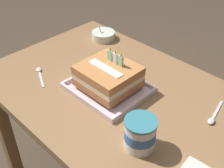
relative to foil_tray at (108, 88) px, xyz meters
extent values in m
cube|color=olive|center=(0.02, 0.02, -0.02)|extent=(1.14, 0.76, 0.04)
cube|color=olive|center=(-0.49, -0.30, -0.40)|extent=(0.06, 0.06, 0.72)
cube|color=olive|center=(-0.49, 0.34, -0.40)|extent=(0.06, 0.06, 0.72)
cube|color=silver|center=(0.00, 0.00, 0.00)|extent=(0.31, 0.27, 0.01)
cube|color=silver|center=(0.00, -0.13, 0.01)|extent=(0.31, 0.01, 0.02)
cube|color=silver|center=(0.00, 0.13, 0.01)|extent=(0.31, 0.01, 0.02)
cube|color=silver|center=(-0.15, 0.00, 0.01)|extent=(0.01, 0.24, 0.02)
cube|color=silver|center=(0.15, 0.00, 0.01)|extent=(0.01, 0.24, 0.02)
cube|color=#C07C45|center=(0.00, 0.00, 0.03)|extent=(0.22, 0.20, 0.03)
cube|color=beige|center=(0.00, 0.00, 0.06)|extent=(0.22, 0.20, 0.02)
cube|color=#C07C45|center=(0.00, 0.00, 0.09)|extent=(0.22, 0.20, 0.03)
cube|color=silver|center=(0.00, -0.02, 0.11)|extent=(0.16, 0.04, 0.00)
cube|color=#99DB9E|center=(-0.03, 0.04, 0.13)|extent=(0.02, 0.01, 0.04)
ellipsoid|color=yellow|center=(-0.03, 0.04, 0.16)|extent=(0.01, 0.01, 0.01)
cube|color=white|center=(0.00, 0.04, 0.13)|extent=(0.02, 0.01, 0.04)
ellipsoid|color=yellow|center=(0.00, 0.04, 0.16)|extent=(0.01, 0.01, 0.01)
cube|color=#99DB9E|center=(0.03, 0.04, 0.13)|extent=(0.02, 0.01, 0.04)
ellipsoid|color=yellow|center=(0.03, 0.04, 0.16)|extent=(0.01, 0.01, 0.01)
cylinder|color=silver|center=(-0.34, 0.30, 0.00)|extent=(0.13, 0.13, 0.02)
cylinder|color=silver|center=(-0.34, 0.30, 0.02)|extent=(0.12, 0.12, 0.02)
cylinder|color=silver|center=(-0.34, 0.28, 0.05)|extent=(0.05, 0.02, 0.05)
cylinder|color=white|center=(0.29, -0.14, 0.05)|extent=(0.10, 0.10, 0.11)
cylinder|color=#386BB2|center=(0.29, -0.14, 0.05)|extent=(0.10, 0.10, 0.04)
cylinder|color=teal|center=(0.29, -0.14, 0.10)|extent=(0.11, 0.11, 0.01)
ellipsoid|color=silver|center=(0.40, 0.13, 0.00)|extent=(0.03, 0.04, 0.01)
cube|color=silver|center=(0.39, 0.21, 0.00)|extent=(0.03, 0.12, 0.00)
ellipsoid|color=silver|center=(-0.33, -0.12, 0.00)|extent=(0.04, 0.04, 0.01)
cube|color=silver|center=(-0.26, -0.16, 0.00)|extent=(0.11, 0.06, 0.00)
camera|label=1|loc=(0.69, -0.67, 0.75)|focal=46.85mm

